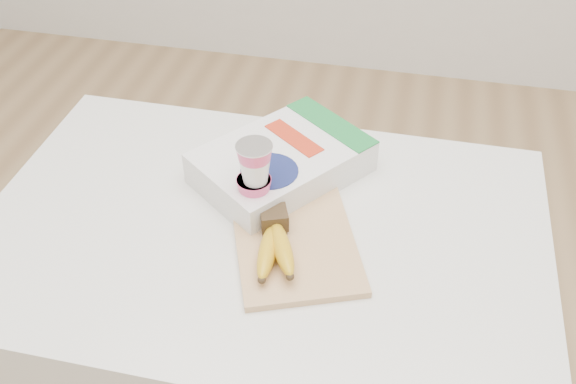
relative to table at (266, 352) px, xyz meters
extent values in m
cube|color=silver|center=(0.00, 0.00, 0.00)|extent=(1.05, 0.70, 0.78)
cube|color=tan|center=(0.07, -0.03, 0.40)|extent=(0.30, 0.34, 0.01)
cube|color=#382816|center=(0.03, -0.01, 0.43)|extent=(0.06, 0.06, 0.03)
ellipsoid|color=gold|center=(0.03, -0.09, 0.42)|extent=(0.04, 0.15, 0.04)
sphere|color=#382816|center=(0.04, -0.15, 0.42)|extent=(0.01, 0.01, 0.01)
ellipsoid|color=gold|center=(0.06, -0.08, 0.43)|extent=(0.09, 0.15, 0.04)
sphere|color=#382816|center=(0.09, -0.14, 0.43)|extent=(0.01, 0.01, 0.01)
cylinder|color=silver|center=(-0.01, 0.02, 0.56)|extent=(0.07, 0.07, 0.00)
cube|color=white|center=(0.00, 0.15, 0.43)|extent=(0.37, 0.39, 0.07)
cube|color=#1A7835|center=(0.08, 0.26, 0.46)|extent=(0.21, 0.18, 0.00)
cylinder|color=navy|center=(0.00, 0.08, 0.46)|extent=(0.15, 0.15, 0.00)
cube|color=red|center=(0.02, 0.19, 0.46)|extent=(0.13, 0.12, 0.00)
camera|label=1|loc=(0.23, -0.83, 1.21)|focal=40.00mm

